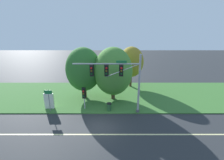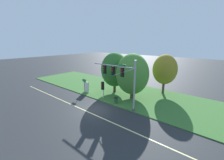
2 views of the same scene
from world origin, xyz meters
TOP-DOWN VIEW (x-y plane):
  - ground_plane at (0.00, 0.00)m, footprint 160.00×160.00m
  - lane_stripe at (0.00, -1.20)m, footprint 36.00×0.16m
  - grass_verge at (0.00, 8.25)m, footprint 48.00×11.50m
  - traffic_signal_mast at (2.13, 2.81)m, footprint 7.32×0.49m
  - pedestrian_signal_near_kerb at (-1.88, 3.50)m, footprint 0.46×0.55m
  - route_sign_post at (-5.82, 3.07)m, footprint 0.90×0.08m
  - tree_nearest_road at (-2.45, 7.22)m, footprint 4.80×4.80m
  - tree_left_of_mast at (1.57, 6.70)m, footprint 5.15×5.15m
  - tree_behind_signpost at (4.64, 12.01)m, footprint 4.06×4.06m
  - info_kiosk at (-6.13, 3.73)m, footprint 1.10×0.24m
  - trash_bin at (1.08, 3.19)m, footprint 0.56×0.56m

SIDE VIEW (x-z plane):
  - ground_plane at x=0.00m, z-range 0.00..0.00m
  - lane_stripe at x=0.00m, z-range 0.00..0.01m
  - grass_verge at x=0.00m, z-range 0.00..0.10m
  - trash_bin at x=1.08m, z-range 0.11..1.04m
  - info_kiosk at x=-6.13m, z-range 0.09..1.99m
  - route_sign_post at x=-5.82m, z-range 0.53..3.15m
  - pedestrian_signal_near_kerb at x=-1.88m, z-range 0.65..3.36m
  - tree_left_of_mast at x=1.57m, z-range 0.43..7.54m
  - tree_nearest_road at x=-2.45m, z-range 0.61..7.67m
  - tree_behind_signpost at x=4.64m, z-range 0.94..7.74m
  - traffic_signal_mast at x=2.13m, z-range 1.09..7.74m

